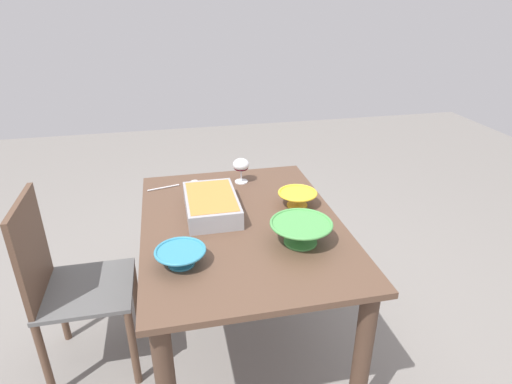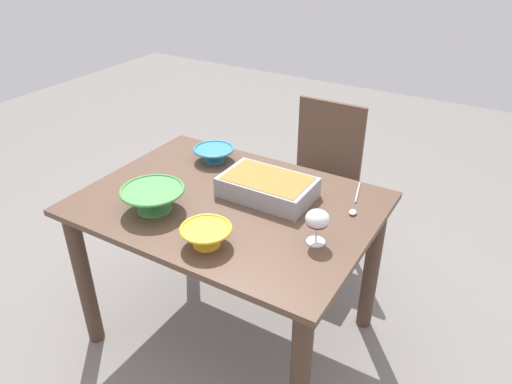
{
  "view_description": "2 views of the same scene",
  "coord_description": "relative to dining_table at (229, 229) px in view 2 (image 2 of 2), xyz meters",
  "views": [
    {
      "loc": [
        -1.67,
        0.29,
        1.71
      ],
      "look_at": [
        0.13,
        -0.1,
        0.83
      ],
      "focal_mm": 30.03,
      "sensor_mm": 36.0,
      "label": 1
    },
    {
      "loc": [
        0.99,
        -1.42,
        1.8
      ],
      "look_at": [
        0.13,
        0.01,
        0.83
      ],
      "focal_mm": 33.84,
      "sensor_mm": 36.0,
      "label": 2
    }
  ],
  "objects": [
    {
      "name": "ground_plane",
      "position": [
        0.0,
        0.0,
        -0.61
      ],
      "size": [
        8.0,
        8.0,
        0.0
      ],
      "primitive_type": "plane",
      "color": "gray"
    },
    {
      "name": "dining_table",
      "position": [
        0.0,
        0.0,
        0.0
      ],
      "size": [
        1.21,
        0.89,
        0.75
      ],
      "color": "brown",
      "rests_on": "ground_plane"
    },
    {
      "name": "chair",
      "position": [
        0.07,
        0.81,
        -0.11
      ],
      "size": [
        0.41,
        0.42,
        0.92
      ],
      "color": "#595959",
      "rests_on": "ground_plane"
    },
    {
      "name": "wine_glass",
      "position": [
        0.44,
        -0.08,
        0.24
      ],
      "size": [
        0.09,
        0.09,
        0.14
      ],
      "color": "white",
      "rests_on": "dining_table"
    },
    {
      "name": "casserole_dish",
      "position": [
        0.12,
        0.12,
        0.19
      ],
      "size": [
        0.39,
        0.24,
        0.09
      ],
      "color": "#99999E",
      "rests_on": "dining_table"
    },
    {
      "name": "mixing_bowl",
      "position": [
        -0.22,
        -0.21,
        0.2
      ],
      "size": [
        0.26,
        0.26,
        0.1
      ],
      "color": "#4C994C",
      "rests_on": "dining_table"
    },
    {
      "name": "small_bowl",
      "position": [
        0.1,
        -0.29,
        0.18
      ],
      "size": [
        0.19,
        0.19,
        0.08
      ],
      "color": "yellow",
      "rests_on": "dining_table"
    },
    {
      "name": "serving_bowl",
      "position": [
        -0.27,
        0.29,
        0.18
      ],
      "size": [
        0.2,
        0.2,
        0.07
      ],
      "color": "teal",
      "rests_on": "dining_table"
    },
    {
      "name": "serving_spoon",
      "position": [
        0.47,
        0.23,
        0.15
      ],
      "size": [
        0.09,
        0.27,
        0.01
      ],
      "color": "silver",
      "rests_on": "dining_table"
    }
  ]
}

